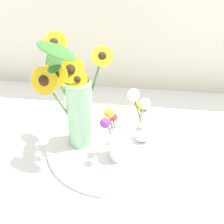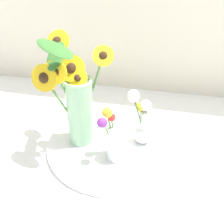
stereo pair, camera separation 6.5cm
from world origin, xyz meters
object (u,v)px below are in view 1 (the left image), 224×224
serving_tray (112,144)px  mason_jar_sunflowers (75,101)px  vase_bulb_right (141,120)px  vase_small_center (118,141)px

serving_tray → mason_jar_sunflowers: size_ratio=1.19×
mason_jar_sunflowers → vase_bulb_right: size_ratio=1.83×
serving_tray → vase_small_center: 0.11m
serving_tray → vase_bulb_right: 0.14m
mason_jar_sunflowers → vase_small_center: bearing=-22.8°
serving_tray → vase_small_center: (0.03, -0.08, 0.08)m
vase_small_center → vase_bulb_right: (0.07, 0.10, 0.02)m
serving_tray → vase_bulb_right: size_ratio=2.18×
mason_jar_sunflowers → vase_bulb_right: mason_jar_sunflowers is taller
serving_tray → vase_small_center: size_ratio=2.55×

